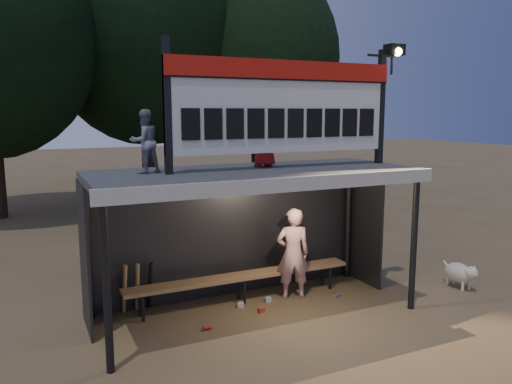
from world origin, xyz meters
The scene contains 12 objects.
ground centered at (0.00, 0.00, 0.00)m, with size 80.00×80.00×0.00m, color brown.
player centered at (0.87, 0.34, 0.79)m, with size 0.58×0.38×1.59m, color white.
child_a centered at (-1.63, 0.25, 2.77)m, with size 0.44×0.34×0.91m, color gray.
child_b centered at (0.28, 0.28, 2.80)m, with size 0.47×0.31×0.96m, color maroon.
dugout_shelter centered at (0.00, 0.24, 1.85)m, with size 5.10×2.08×2.32m.
scoreboard_assembly centered at (0.56, -0.01, 3.32)m, with size 4.10×0.27×1.99m.
bench centered at (0.00, 0.55, 0.43)m, with size 4.00×0.35×0.48m.
tree_mid centered at (1.00, 11.50, 6.17)m, with size 7.22×7.22×10.36m.
tree_right centered at (5.00, 10.50, 5.19)m, with size 6.08×6.08×8.72m.
dog centered at (3.90, -0.52, 0.28)m, with size 0.36×0.81×0.49m.
bats centered at (-1.70, 0.82, 0.43)m, with size 0.48×0.32×0.84m.
litter centered at (0.36, 0.17, 0.04)m, with size 2.61×0.90×0.08m.
Camera 1 is at (-3.20, -6.88, 3.19)m, focal length 35.00 mm.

